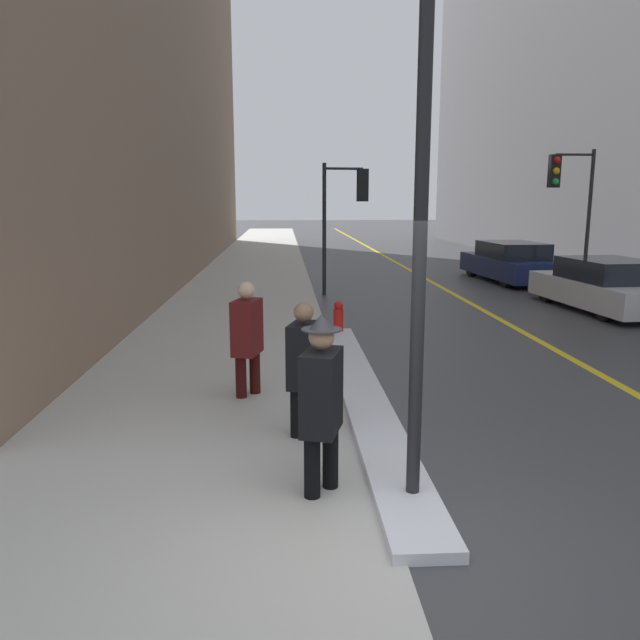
% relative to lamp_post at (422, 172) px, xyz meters
% --- Properties ---
extents(ground_plane, '(160.00, 160.00, 0.00)m').
position_rel_lamp_post_xyz_m(ground_plane, '(-0.24, -0.77, -2.89)').
color(ground_plane, '#38383A').
extents(sidewalk_slab, '(4.00, 80.00, 0.01)m').
position_rel_lamp_post_xyz_m(sidewalk_slab, '(-2.24, 14.23, -2.88)').
color(sidewalk_slab, '#B2AFA8').
rests_on(sidewalk_slab, ground).
extents(road_centre_stripe, '(0.16, 80.00, 0.00)m').
position_rel_lamp_post_xyz_m(road_centre_stripe, '(3.76, 14.23, -2.89)').
color(road_centre_stripe, gold).
rests_on(road_centre_stripe, ground).
extents(snow_bank_curb, '(0.57, 8.19, 0.11)m').
position_rel_lamp_post_xyz_m(snow_bank_curb, '(-0.07, 3.09, -2.84)').
color(snow_bank_curb, silver).
rests_on(snow_bank_curb, ground).
extents(building_facade_right, '(6.00, 36.00, 20.38)m').
position_rel_lamp_post_xyz_m(building_facade_right, '(12.76, 21.23, 7.30)').
color(building_facade_right, slate).
rests_on(building_facade_right, ground).
extents(lamp_post, '(0.28, 0.28, 4.82)m').
position_rel_lamp_post_xyz_m(lamp_post, '(0.00, 0.00, 0.00)').
color(lamp_post, black).
rests_on(lamp_post, ground).
extents(traffic_light_near, '(1.31, 0.42, 3.67)m').
position_rel_lamp_post_xyz_m(traffic_light_near, '(0.71, 12.66, -0.24)').
color(traffic_light_near, black).
rests_on(traffic_light_near, ground).
extents(traffic_light_far, '(1.31, 0.32, 4.05)m').
position_rel_lamp_post_xyz_m(traffic_light_far, '(6.88, 12.27, 0.04)').
color(traffic_light_far, black).
rests_on(traffic_light_far, ground).
extents(pedestrian_in_fedora, '(0.43, 0.75, 1.69)m').
position_rel_lamp_post_xyz_m(pedestrian_in_fedora, '(-0.80, 0.24, -1.97)').
color(pedestrian_in_fedora, black).
rests_on(pedestrian_in_fedora, ground).
extents(pedestrian_nearside, '(0.42, 0.56, 1.55)m').
position_rel_lamp_post_xyz_m(pedestrian_nearside, '(-0.91, 1.70, -2.03)').
color(pedestrian_nearside, black).
rests_on(pedestrian_nearside, ground).
extents(pedestrian_trailing, '(0.43, 0.58, 1.59)m').
position_rel_lamp_post_xyz_m(pedestrian_trailing, '(-1.63, 3.18, -2.01)').
color(pedestrian_trailing, '#340C0C').
rests_on(pedestrian_trailing, ground).
extents(parked_car_white, '(2.10, 4.50, 1.26)m').
position_rel_lamp_post_xyz_m(parked_car_white, '(6.71, 9.50, -2.30)').
color(parked_car_white, silver).
rests_on(parked_car_white, ground).
extents(parked_car_navy, '(2.06, 4.85, 1.30)m').
position_rel_lamp_post_xyz_m(parked_car_navy, '(6.41, 15.14, -2.27)').
color(parked_car_navy, navy).
rests_on(parked_car_navy, ground).
extents(fire_hydrant, '(0.20, 0.20, 0.70)m').
position_rel_lamp_post_xyz_m(fire_hydrant, '(-0.05, 6.97, -2.54)').
color(fire_hydrant, red).
rests_on(fire_hydrant, ground).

